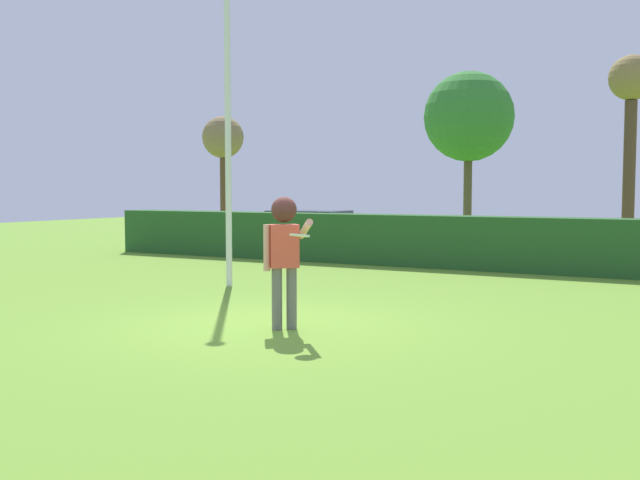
% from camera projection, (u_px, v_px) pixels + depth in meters
% --- Properties ---
extents(ground_plane, '(60.00, 60.00, 0.00)m').
position_uv_depth(ground_plane, '(268.00, 324.00, 10.18)').
color(ground_plane, olive).
extents(person, '(0.82, 0.52, 1.79)m').
position_uv_depth(person, '(284.00, 245.00, 9.75)').
color(person, slate).
rests_on(person, ground).
extents(frisbee, '(0.26, 0.26, 0.06)m').
position_uv_depth(frisbee, '(300.00, 235.00, 9.12)').
color(frisbee, white).
extents(lamppost, '(0.24, 0.24, 6.84)m').
position_uv_depth(lamppost, '(228.00, 93.00, 13.97)').
color(lamppost, silver).
rests_on(lamppost, ground).
extents(hedge_row, '(20.45, 0.90, 1.26)m').
position_uv_depth(hedge_row, '(457.00, 242.00, 17.42)').
color(hedge_row, '#265424').
rests_on(hedge_row, ground).
extents(parked_car_white, '(4.22, 1.85, 1.25)m').
position_uv_depth(parked_car_white, '(309.00, 229.00, 21.96)').
color(parked_car_white, white).
rests_on(parked_car_white, ground).
extents(birch_tree, '(1.49, 1.49, 6.31)m').
position_uv_depth(birch_tree, '(631.00, 96.00, 24.05)').
color(birch_tree, brown).
rests_on(birch_tree, ground).
extents(bare_elm_tree, '(1.51, 1.51, 4.53)m').
position_uv_depth(bare_elm_tree, '(223.00, 140.00, 26.43)').
color(bare_elm_tree, brown).
rests_on(bare_elm_tree, ground).
extents(maple_tree, '(3.22, 3.22, 6.11)m').
position_uv_depth(maple_tree, '(469.00, 117.00, 26.15)').
color(maple_tree, brown).
rests_on(maple_tree, ground).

